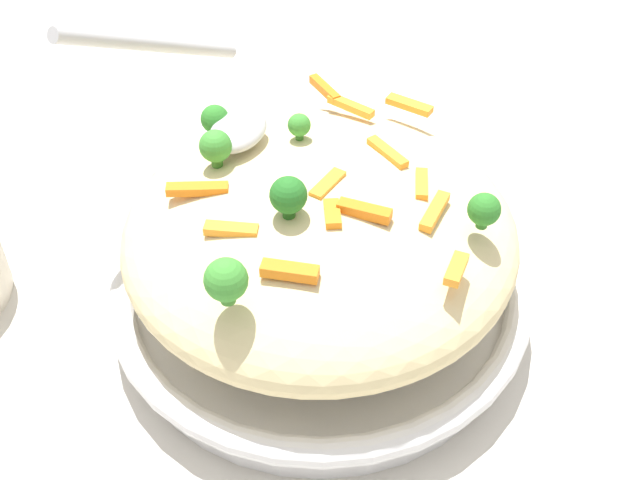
% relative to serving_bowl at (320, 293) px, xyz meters
% --- Properties ---
extents(ground_plane, '(2.40, 2.40, 0.00)m').
position_rel_serving_bowl_xyz_m(ground_plane, '(0.00, 0.00, -0.03)').
color(ground_plane, beige).
extents(serving_bowl, '(0.33, 0.33, 0.05)m').
position_rel_serving_bowl_xyz_m(serving_bowl, '(0.00, 0.00, 0.00)').
color(serving_bowl, silver).
rests_on(serving_bowl, ground_plane).
extents(pasta_mound, '(0.30, 0.29, 0.10)m').
position_rel_serving_bowl_xyz_m(pasta_mound, '(0.00, 0.00, 0.06)').
color(pasta_mound, beige).
rests_on(pasta_mound, serving_bowl).
extents(carrot_piece_0, '(0.02, 0.04, 0.01)m').
position_rel_serving_bowl_xyz_m(carrot_piece_0, '(0.13, -0.03, 0.11)').
color(carrot_piece_0, orange).
rests_on(carrot_piece_0, pasta_mound).
extents(carrot_piece_1, '(0.03, 0.02, 0.01)m').
position_rel_serving_bowl_xyz_m(carrot_piece_1, '(-0.03, -0.02, 0.11)').
color(carrot_piece_1, orange).
rests_on(carrot_piece_1, pasta_mound).
extents(carrot_piece_2, '(0.02, 0.04, 0.01)m').
position_rel_serving_bowl_xyz_m(carrot_piece_2, '(-0.09, -0.01, 0.11)').
color(carrot_piece_2, orange).
rests_on(carrot_piece_2, pasta_mound).
extents(carrot_piece_3, '(0.02, 0.04, 0.01)m').
position_rel_serving_bowl_xyz_m(carrot_piece_3, '(0.11, 0.02, 0.11)').
color(carrot_piece_3, orange).
rests_on(carrot_piece_3, pasta_mound).
extents(carrot_piece_4, '(0.04, 0.01, 0.01)m').
position_rel_serving_bowl_xyz_m(carrot_piece_4, '(0.01, -0.08, 0.11)').
color(carrot_piece_4, orange).
rests_on(carrot_piece_4, pasta_mound).
extents(carrot_piece_5, '(0.03, 0.02, 0.01)m').
position_rel_serving_bowl_xyz_m(carrot_piece_5, '(0.03, -0.07, 0.11)').
color(carrot_piece_5, orange).
rests_on(carrot_piece_5, pasta_mound).
extents(carrot_piece_6, '(0.03, 0.04, 0.01)m').
position_rel_serving_bowl_xyz_m(carrot_piece_6, '(0.12, 0.04, 0.11)').
color(carrot_piece_6, orange).
rests_on(carrot_piece_6, pasta_mound).
extents(carrot_piece_7, '(0.03, 0.01, 0.01)m').
position_rel_serving_bowl_xyz_m(carrot_piece_7, '(-0.04, -0.11, 0.11)').
color(carrot_piece_7, orange).
rests_on(carrot_piece_7, pasta_mound).
extents(carrot_piece_8, '(0.02, 0.04, 0.01)m').
position_rel_serving_bowl_xyz_m(carrot_piece_8, '(-0.06, 0.04, 0.11)').
color(carrot_piece_8, orange).
rests_on(carrot_piece_8, pasta_mound).
extents(carrot_piece_9, '(0.01, 0.04, 0.01)m').
position_rel_serving_bowl_xyz_m(carrot_piece_9, '(-0.02, -0.04, 0.11)').
color(carrot_piece_9, orange).
rests_on(carrot_piece_9, pasta_mound).
extents(carrot_piece_10, '(0.03, 0.04, 0.01)m').
position_rel_serving_bowl_xyz_m(carrot_piece_10, '(0.05, -0.03, 0.11)').
color(carrot_piece_10, orange).
rests_on(carrot_piece_10, pasta_mound).
extents(carrot_piece_11, '(0.03, 0.04, 0.01)m').
position_rel_serving_bowl_xyz_m(carrot_piece_11, '(-0.03, 0.08, 0.11)').
color(carrot_piece_11, orange).
rests_on(carrot_piece_11, pasta_mound).
extents(carrot_piece_12, '(0.04, 0.02, 0.01)m').
position_rel_serving_bowl_xyz_m(carrot_piece_12, '(-0.00, -0.01, 0.11)').
color(carrot_piece_12, orange).
rests_on(carrot_piece_12, pasta_mound).
extents(broccoli_floret_0, '(0.02, 0.02, 0.03)m').
position_rel_serving_bowl_xyz_m(broccoli_floret_0, '(0.01, -0.12, 0.12)').
color(broccoli_floret_0, '#296820').
rests_on(broccoli_floret_0, pasta_mound).
extents(broccoli_floret_1, '(0.02, 0.02, 0.03)m').
position_rel_serving_bowl_xyz_m(broccoli_floret_1, '(-0.00, 0.08, 0.12)').
color(broccoli_floret_1, '#377928').
rests_on(broccoli_floret_1, pasta_mound).
extents(broccoli_floret_2, '(0.02, 0.02, 0.02)m').
position_rel_serving_bowl_xyz_m(broccoli_floret_2, '(0.05, 0.04, 0.12)').
color(broccoli_floret_2, '#377928').
rests_on(broccoli_floret_2, pasta_mound).
extents(broccoli_floret_3, '(0.03, 0.03, 0.03)m').
position_rel_serving_bowl_xyz_m(broccoli_floret_3, '(-0.04, 0.01, 0.13)').
color(broccoli_floret_3, '#205B1C').
rests_on(broccoli_floret_3, pasta_mound).
extents(broccoli_floret_4, '(0.02, 0.02, 0.03)m').
position_rel_serving_bowl_xyz_m(broccoli_floret_4, '(0.03, 0.10, 0.12)').
color(broccoli_floret_4, '#296820').
rests_on(broccoli_floret_4, pasta_mound).
extents(broccoli_floret_5, '(0.03, 0.03, 0.03)m').
position_rel_serving_bowl_xyz_m(broccoli_floret_5, '(-0.12, 0.01, 0.12)').
color(broccoli_floret_5, '#377928').
rests_on(broccoli_floret_5, pasta_mound).
extents(serving_spoon, '(0.17, 0.13, 0.10)m').
position_rel_serving_bowl_xyz_m(serving_spoon, '(0.04, 0.11, 0.14)').
color(serving_spoon, '#B7B7BC').
rests_on(serving_spoon, pasta_mound).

